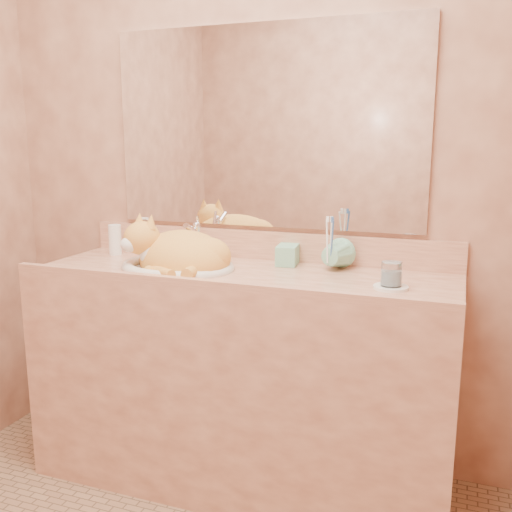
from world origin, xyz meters
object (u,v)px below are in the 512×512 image
(vanity_counter, at_px, (241,378))
(water_glass, at_px, (391,274))
(cat, at_px, (177,252))
(soap_dispenser, at_px, (285,245))
(toothbrush_cup, at_px, (329,258))
(sink_basin, at_px, (177,251))

(vanity_counter, xyz_separation_m, water_glass, (0.56, -0.05, 0.48))
(cat, relative_size, soap_dispenser, 2.27)
(water_glass, bearing_deg, toothbrush_cup, 146.48)
(vanity_counter, distance_m, water_glass, 0.74)
(sink_basin, height_order, cat, cat)
(sink_basin, bearing_deg, water_glass, -12.25)
(sink_basin, xyz_separation_m, soap_dispenser, (0.39, 0.16, 0.02))
(soap_dispenser, relative_size, water_glass, 2.19)
(sink_basin, relative_size, toothbrush_cup, 3.75)
(cat, bearing_deg, soap_dispenser, 42.78)
(toothbrush_cup, height_order, water_glass, toothbrush_cup)
(vanity_counter, height_order, water_glass, water_glass)
(cat, distance_m, soap_dispenser, 0.42)
(cat, height_order, water_glass, cat)
(cat, xyz_separation_m, soap_dispenser, (0.39, 0.16, 0.02))
(soap_dispenser, xyz_separation_m, water_glass, (0.43, -0.18, -0.04))
(toothbrush_cup, xyz_separation_m, water_glass, (0.25, -0.17, -0.00))
(vanity_counter, bearing_deg, toothbrush_cup, 20.68)
(cat, xyz_separation_m, toothbrush_cup, (0.57, 0.14, -0.01))
(sink_basin, height_order, water_glass, sink_basin)
(water_glass, bearing_deg, cat, 178.12)
(cat, bearing_deg, sink_basin, 57.43)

